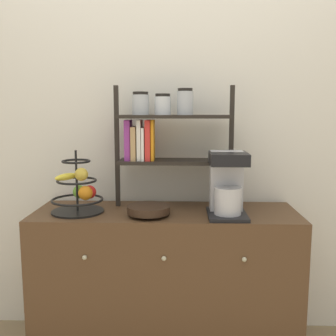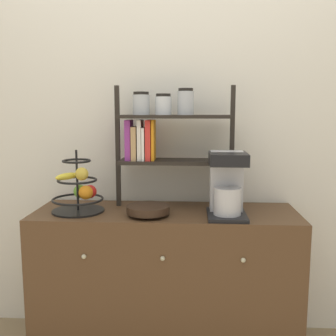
% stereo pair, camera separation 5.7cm
% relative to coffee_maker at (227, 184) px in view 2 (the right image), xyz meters
% --- Properties ---
extents(wall_back, '(7.00, 0.05, 2.60)m').
position_rel_coffee_maker_xyz_m(wall_back, '(-0.32, 0.34, 0.34)').
color(wall_back, silver).
rests_on(wall_back, ground_plane).
extents(sideboard, '(1.42, 0.48, 0.80)m').
position_rel_coffee_maker_xyz_m(sideboard, '(-0.32, 0.06, -0.57)').
color(sideboard, '#4C331E').
rests_on(sideboard, ground_plane).
extents(coffee_maker, '(0.20, 0.26, 0.33)m').
position_rel_coffee_maker_xyz_m(coffee_maker, '(0.00, 0.00, 0.00)').
color(coffee_maker, black).
rests_on(coffee_maker, sideboard).
extents(fruit_stand, '(0.28, 0.28, 0.33)m').
position_rel_coffee_maker_xyz_m(fruit_stand, '(-0.78, 0.03, -0.06)').
color(fruit_stand, black).
rests_on(fruit_stand, sideboard).
extents(wooden_bowl, '(0.22, 0.22, 0.05)m').
position_rel_coffee_maker_xyz_m(wooden_bowl, '(-0.41, -0.03, -0.13)').
color(wooden_bowl, black).
rests_on(wooden_bowl, sideboard).
extents(shelf_hutch, '(0.66, 0.20, 0.68)m').
position_rel_coffee_maker_xyz_m(shelf_hutch, '(-0.36, 0.17, 0.26)').
color(shelf_hutch, black).
rests_on(shelf_hutch, sideboard).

